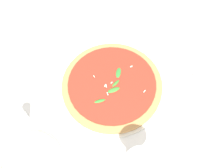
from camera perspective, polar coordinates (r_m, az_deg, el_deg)
ground_plane at (r=0.93m, az=-2.33°, el=-1.51°), size 6.00×6.00×0.00m
pizza_arugula_main at (r=0.92m, az=0.00°, el=-0.39°), size 0.37×0.37×0.05m
napkin at (r=1.04m, az=17.44°, el=5.15°), size 0.13×0.10×0.01m
fork at (r=1.03m, az=17.54°, el=4.95°), size 0.20×0.04×0.00m
side_plate_white at (r=0.87m, az=-17.31°, el=-15.77°), size 0.20×0.20×0.02m
shaker_pepper at (r=0.90m, az=-19.04°, el=-6.53°), size 0.03×0.03×0.07m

